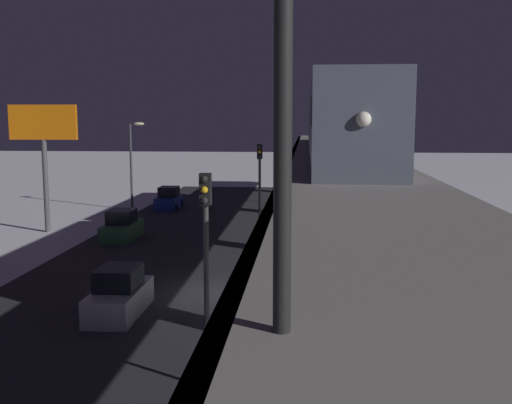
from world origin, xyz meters
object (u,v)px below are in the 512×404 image
(traffic_light_far, at_px, (276,159))
(sedan_green, at_px, (122,227))
(commercial_billboard, at_px, (43,135))
(subway_train, at_px, (335,121))
(traffic_light_mid, at_px, (260,180))
(traffic_light_near, at_px, (206,250))
(sedan_silver, at_px, (119,295))
(rail_signal, at_px, (283,16))
(sedan_blue, at_px, (169,200))

(traffic_light_far, bearing_deg, sedan_green, 62.93)
(sedan_green, bearing_deg, commercial_billboard, -19.82)
(subway_train, distance_m, traffic_light_mid, 5.84)
(traffic_light_near, height_order, traffic_light_mid, same)
(sedan_silver, bearing_deg, sedan_green, 106.71)
(traffic_light_near, bearing_deg, subway_train, -103.20)
(rail_signal, bearing_deg, commercial_billboard, -63.32)
(rail_signal, relative_size, sedan_silver, 0.95)
(traffic_light_near, height_order, traffic_light_far, same)
(sedan_silver, bearing_deg, rail_signal, -68.13)
(sedan_green, height_order, commercial_billboard, commercial_billboard)
(traffic_light_near, height_order, commercial_billboard, commercial_billboard)
(subway_train, distance_m, commercial_billboard, 20.47)
(sedan_blue, height_order, sedan_silver, same)
(traffic_light_far, bearing_deg, sedan_blue, 24.87)
(rail_signal, bearing_deg, sedan_silver, -68.13)
(subway_train, relative_size, sedan_silver, 8.79)
(traffic_light_mid, relative_size, traffic_light_far, 1.00)
(traffic_light_near, distance_m, traffic_light_mid, 20.04)
(sedan_green, xyz_separation_m, traffic_light_far, (-9.30, -18.20, 3.40))
(rail_signal, height_order, sedan_silver, rail_signal)
(rail_signal, xyz_separation_m, traffic_light_far, (2.65, -51.83, -4.57))
(sedan_green, xyz_separation_m, sedan_silver, (-4.60, 15.32, 0.00))
(rail_signal, relative_size, sedan_green, 0.92)
(sedan_blue, distance_m, sedan_green, 13.89)
(rail_signal, bearing_deg, sedan_blue, -75.89)
(sedan_green, height_order, traffic_light_far, traffic_light_far)
(traffic_light_near, bearing_deg, traffic_light_far, -90.00)
(subway_train, height_order, traffic_light_mid, subway_train)
(sedan_blue, bearing_deg, subway_train, 129.31)
(sedan_blue, distance_m, sedan_silver, 29.57)
(traffic_light_near, relative_size, traffic_light_mid, 1.00)
(subway_train, distance_m, traffic_light_far, 21.87)
(sedan_silver, distance_m, commercial_billboard, 21.36)
(sedan_blue, height_order, traffic_light_near, traffic_light_near)
(sedan_green, relative_size, traffic_light_near, 0.68)
(sedan_green, distance_m, commercial_billboard, 8.82)
(subway_train, bearing_deg, traffic_light_mid, -13.45)
(sedan_green, xyz_separation_m, traffic_light_mid, (-9.30, 1.84, 3.40))
(sedan_green, distance_m, traffic_light_mid, 10.07)
(subway_train, relative_size, commercial_billboard, 4.14)
(rail_signal, xyz_separation_m, commercial_billboard, (18.00, -35.81, -1.94))
(traffic_light_mid, bearing_deg, sedan_green, -11.20)
(rail_signal, height_order, sedan_blue, rail_signal)
(traffic_light_mid, xyz_separation_m, traffic_light_far, (0.00, -20.04, 0.00))
(sedan_silver, distance_m, traffic_light_near, 8.76)
(sedan_silver, relative_size, traffic_light_far, 0.66)
(traffic_light_far, distance_m, commercial_billboard, 22.34)
(sedan_green, distance_m, traffic_light_far, 20.72)
(commercial_billboard, bearing_deg, traffic_light_near, 122.53)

